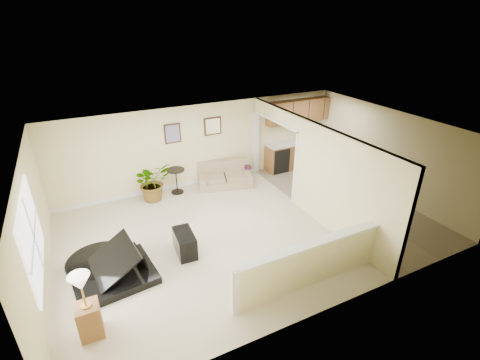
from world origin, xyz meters
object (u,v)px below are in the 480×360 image
accent_table (176,178)px  lamp_stand (87,311)px  piano (106,251)px  loveseat (224,174)px  small_plant (248,174)px  piano_bench (185,243)px  palm_plant (152,182)px

accent_table → lamp_stand: bearing=-123.1°
piano → loveseat: piano is taller
loveseat → accent_table: bearing=-168.4°
accent_table → small_plant: bearing=-4.9°
piano_bench → accent_table: 2.99m
palm_plant → loveseat: bearing=0.1°
accent_table → small_plant: (2.28, -0.19, -0.26)m
loveseat → lamp_stand: (-4.31, -4.23, 0.18)m
piano → lamp_stand: bearing=-115.7°
palm_plant → small_plant: palm_plant is taller
piano_bench → loveseat: (2.20, 2.80, 0.10)m
accent_table → piano: bearing=-128.5°
piano → piano_bench: 1.65m
palm_plant → lamp_stand: lamp_stand is taller
loveseat → accent_table: loveseat is taller
piano_bench → palm_plant: palm_plant is taller
loveseat → palm_plant: bearing=-164.7°
piano_bench → accent_table: bearing=76.2°
lamp_stand → accent_table: bearing=56.9°
palm_plant → piano_bench: bearing=-89.6°
piano → small_plant: piano is taller
piano → small_plant: (4.60, 2.73, -0.38)m
small_plant → palm_plant: bearing=178.2°
piano_bench → lamp_stand: size_ratio=0.61×
piano → palm_plant: size_ratio=1.63×
palm_plant → piano: bearing=-119.5°
palm_plant → accent_table: bearing=7.6°
piano_bench → loveseat: 3.57m
loveseat → small_plant: bearing=8.0°
lamp_stand → piano: bearing=70.7°
loveseat → accent_table: size_ratio=2.46×
piano_bench → lamp_stand: 2.56m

